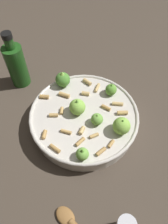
% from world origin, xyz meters
% --- Properties ---
extents(ground_plane, '(2.40, 2.40, 0.00)m').
position_xyz_m(ground_plane, '(0.00, 0.00, 0.00)').
color(ground_plane, '#42382D').
extents(cooking_pan, '(0.32, 0.32, 0.11)m').
position_xyz_m(cooking_pan, '(0.00, 0.00, 0.03)').
color(cooking_pan, beige).
rests_on(cooking_pan, ground).
extents(olive_oil_bottle, '(0.06, 0.06, 0.20)m').
position_xyz_m(olive_oil_bottle, '(-0.27, 0.08, 0.08)').
color(olive_oil_bottle, '#1E4C19').
rests_on(olive_oil_bottle, ground).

